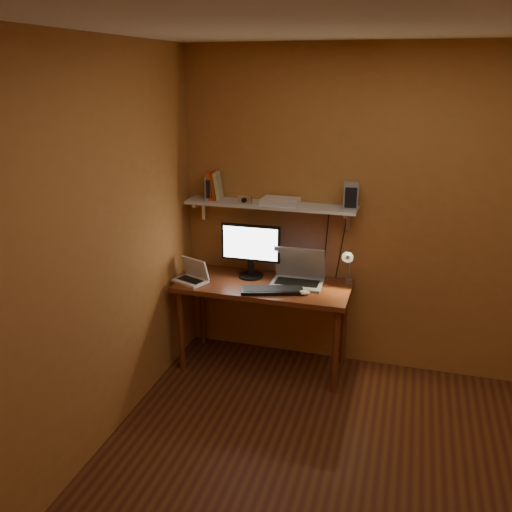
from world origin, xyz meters
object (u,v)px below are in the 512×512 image
(speaker_left, at_px, (212,188))
(keyboard, at_px, (272,290))
(shelf_camera, at_px, (245,200))
(router, at_px, (280,201))
(netbook, at_px, (193,275))
(wall_shelf, at_px, (270,205))
(desk, at_px, (264,293))
(mouse, at_px, (304,293))
(monitor, at_px, (251,248))
(speaker_right, at_px, (351,196))
(laptop, at_px, (298,274))
(desk_lamp, at_px, (349,262))

(speaker_left, bearing_deg, keyboard, -43.71)
(shelf_camera, height_order, router, shelf_camera)
(router, bearing_deg, netbook, -156.10)
(wall_shelf, bearing_deg, desk, -90.00)
(router, bearing_deg, mouse, -48.73)
(desk, relative_size, speaker_left, 7.20)
(monitor, xyz_separation_m, speaker_right, (0.79, 0.06, 0.47))
(keyboard, bearing_deg, mouse, -13.45)
(mouse, bearing_deg, laptop, 100.48)
(monitor, xyz_separation_m, mouse, (0.51, -0.26, -0.24))
(monitor, height_order, speaker_right, speaker_right)
(desk, distance_m, netbook, 0.60)
(desk, xyz_separation_m, speaker_left, (-0.50, 0.20, 0.81))
(desk, bearing_deg, speaker_left, 158.49)
(router, bearing_deg, desk, -114.76)
(speaker_left, height_order, router, speaker_left)
(laptop, xyz_separation_m, speaker_left, (-0.77, 0.10, 0.65))
(speaker_left, relative_size, shelf_camera, 1.70)
(desk, distance_m, laptop, 0.33)
(shelf_camera, bearing_deg, netbook, -149.07)
(mouse, xyz_separation_m, shelf_camera, (-0.55, 0.25, 0.64))
(monitor, bearing_deg, netbook, -151.84)
(keyboard, bearing_deg, desk_lamp, 9.73)
(desk_lamp, bearing_deg, laptop, -176.43)
(speaker_right, xyz_separation_m, router, (-0.56, -0.01, -0.08))
(mouse, height_order, desk_lamp, desk_lamp)
(monitor, xyz_separation_m, shelf_camera, (-0.05, -0.00, 0.41))
(speaker_right, bearing_deg, wall_shelf, 172.02)
(router, bearing_deg, laptop, -24.71)
(netbook, distance_m, mouse, 0.94)
(desk, distance_m, speaker_right, 1.05)
(wall_shelf, xyz_separation_m, desk_lamp, (0.66, -0.07, -0.40))
(laptop, relative_size, router, 1.40)
(monitor, bearing_deg, speaker_left, 167.96)
(monitor, height_order, speaker_left, speaker_left)
(netbook, bearing_deg, desk, 32.77)
(desk_lamp, bearing_deg, keyboard, -153.70)
(keyboard, distance_m, speaker_right, 0.95)
(keyboard, bearing_deg, router, 77.86)
(desk, distance_m, desk_lamp, 0.73)
(shelf_camera, bearing_deg, speaker_left, 166.06)
(mouse, xyz_separation_m, speaker_right, (0.28, 0.32, 0.71))
(speaker_right, bearing_deg, laptop, -174.39)
(desk, relative_size, netbook, 4.49)
(monitor, distance_m, shelf_camera, 0.41)
(wall_shelf, xyz_separation_m, speaker_right, (0.64, -0.00, 0.12))
(desk, xyz_separation_m, netbook, (-0.57, -0.11, 0.14))
(monitor, bearing_deg, desk, -41.09)
(speaker_right, bearing_deg, desk, -171.09)
(monitor, height_order, router, router)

